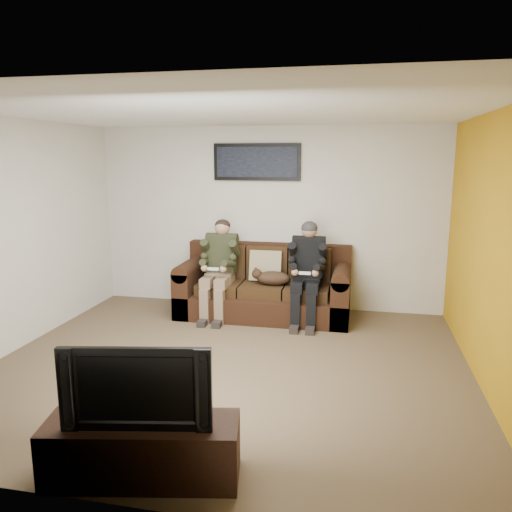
% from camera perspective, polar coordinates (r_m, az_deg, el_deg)
% --- Properties ---
extents(floor, '(5.00, 5.00, 0.00)m').
position_cam_1_polar(floor, '(5.42, -3.07, -12.34)').
color(floor, brown).
rests_on(floor, ground).
extents(ceiling, '(5.00, 5.00, 0.00)m').
position_cam_1_polar(ceiling, '(4.99, -3.40, 16.19)').
color(ceiling, silver).
rests_on(ceiling, ground).
extents(wall_back, '(5.00, 0.00, 5.00)m').
position_cam_1_polar(wall_back, '(7.22, 1.38, 4.33)').
color(wall_back, beige).
rests_on(wall_back, ground).
extents(wall_front, '(5.00, 0.00, 5.00)m').
position_cam_1_polar(wall_front, '(2.99, -14.45, -5.99)').
color(wall_front, beige).
rests_on(wall_front, ground).
extents(wall_left, '(0.00, 4.50, 4.50)m').
position_cam_1_polar(wall_left, '(6.18, -26.26, 2.00)').
color(wall_left, beige).
rests_on(wall_left, ground).
extents(wall_right, '(0.00, 4.50, 4.50)m').
position_cam_1_polar(wall_right, '(5.03, 25.48, 0.20)').
color(wall_right, beige).
rests_on(wall_right, ground).
extents(accent_wall_right, '(0.00, 4.50, 4.50)m').
position_cam_1_polar(accent_wall_right, '(5.03, 25.37, 0.21)').
color(accent_wall_right, '#C08A13').
rests_on(accent_wall_right, ground).
extents(sofa, '(2.34, 1.01, 0.96)m').
position_cam_1_polar(sofa, '(6.99, 1.06, -3.75)').
color(sofa, black).
rests_on(sofa, ground).
extents(throw_pillow, '(0.45, 0.21, 0.44)m').
position_cam_1_polar(throw_pillow, '(6.96, 1.13, -1.12)').
color(throw_pillow, '#9A8965').
rests_on(throw_pillow, sofa).
extents(throw_blanket, '(0.48, 0.23, 0.08)m').
position_cam_1_polar(throw_blanket, '(7.30, -3.98, 1.65)').
color(throw_blanket, '#C0BA8D').
rests_on(throw_blanket, sofa).
extents(person_left, '(0.51, 0.87, 1.32)m').
position_cam_1_polar(person_left, '(6.85, -4.20, -0.74)').
color(person_left, '#826951').
rests_on(person_left, sofa).
extents(person_right, '(0.51, 0.86, 1.33)m').
position_cam_1_polar(person_right, '(6.63, 5.89, -1.14)').
color(person_right, black).
rests_on(person_right, sofa).
extents(cat, '(0.66, 0.26, 0.24)m').
position_cam_1_polar(cat, '(6.75, 1.81, -2.49)').
color(cat, '#462D1B').
rests_on(cat, sofa).
extents(framed_poster, '(1.25, 0.05, 0.52)m').
position_cam_1_polar(framed_poster, '(7.17, 0.09, 10.69)').
color(framed_poster, black).
rests_on(framed_poster, wall_back).
extents(tv_stand, '(1.37, 0.66, 0.41)m').
position_cam_1_polar(tv_stand, '(3.73, -12.86, -20.80)').
color(tv_stand, black).
rests_on(tv_stand, ground).
extents(television, '(1.00, 0.31, 0.57)m').
position_cam_1_polar(television, '(3.49, -13.22, -13.93)').
color(television, black).
rests_on(television, tv_stand).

